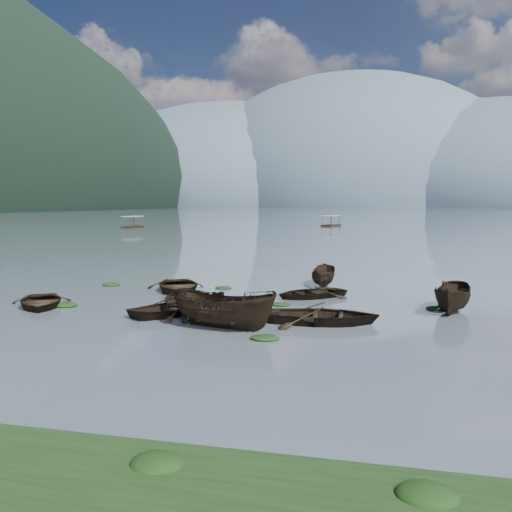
% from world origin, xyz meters
% --- Properties ---
extents(ground_plane, '(2400.00, 2400.00, 0.00)m').
position_xyz_m(ground_plane, '(0.00, 0.00, 0.00)').
color(ground_plane, '#535D68').
extents(haze_mtn_a, '(520.00, 520.00, 280.00)m').
position_xyz_m(haze_mtn_a, '(-260.00, 900.00, 0.00)').
color(haze_mtn_a, '#475666').
rests_on(haze_mtn_a, ground).
extents(haze_mtn_b, '(520.00, 520.00, 340.00)m').
position_xyz_m(haze_mtn_b, '(-60.00, 900.00, 0.00)').
color(haze_mtn_b, '#475666').
rests_on(haze_mtn_b, ground).
extents(haze_mtn_c, '(520.00, 520.00, 260.00)m').
position_xyz_m(haze_mtn_c, '(140.00, 900.00, 0.00)').
color(haze_mtn_c, '#475666').
rests_on(haze_mtn_c, ground).
extents(rowboat_0, '(4.86, 5.28, 0.89)m').
position_xyz_m(rowboat_0, '(-9.09, 3.20, 0.00)').
color(rowboat_0, black).
rests_on(rowboat_0, ground).
extents(rowboat_1, '(5.54, 5.79, 0.98)m').
position_xyz_m(rowboat_1, '(-1.59, 3.11, 0.00)').
color(rowboat_1, black).
rests_on(rowboat_1, ground).
extents(rowboat_2, '(5.29, 3.09, 1.92)m').
position_xyz_m(rowboat_2, '(1.44, 0.63, 0.00)').
color(rowboat_2, black).
rests_on(rowboat_2, ground).
extents(rowboat_3, '(4.65, 5.61, 1.00)m').
position_xyz_m(rowboat_3, '(-1.97, 5.37, 0.00)').
color(rowboat_3, black).
rests_on(rowboat_3, ground).
extents(rowboat_4, '(5.28, 3.97, 1.04)m').
position_xyz_m(rowboat_4, '(5.29, 2.70, 0.00)').
color(rowboat_4, black).
rests_on(rowboat_4, ground).
extents(rowboat_5, '(2.43, 4.47, 1.64)m').
position_xyz_m(rowboat_5, '(11.11, 6.87, 0.00)').
color(rowboat_5, black).
rests_on(rowboat_5, ground).
extents(rowboat_6, '(5.39, 6.03, 1.03)m').
position_xyz_m(rowboat_6, '(-4.17, 9.54, 0.00)').
color(rowboat_6, black).
rests_on(rowboat_6, ground).
extents(rowboat_7, '(5.14, 5.05, 0.87)m').
position_xyz_m(rowboat_7, '(3.78, 9.43, 0.00)').
color(rowboat_7, black).
rests_on(rowboat_7, ground).
extents(rowboat_8, '(1.49, 3.79, 1.45)m').
position_xyz_m(rowboat_8, '(3.87, 14.16, 0.00)').
color(rowboat_8, black).
rests_on(rowboat_8, ground).
extents(weed_clump_0, '(1.22, 1.00, 0.27)m').
position_xyz_m(weed_clump_0, '(-7.88, 3.59, 0.00)').
color(weed_clump_0, black).
rests_on(weed_clump_0, ground).
extents(weed_clump_1, '(1.11, 0.89, 0.24)m').
position_xyz_m(weed_clump_1, '(-1.19, 3.36, 0.00)').
color(weed_clump_1, black).
rests_on(weed_clump_1, ground).
extents(weed_clump_2, '(1.15, 0.92, 0.25)m').
position_xyz_m(weed_clump_2, '(3.55, -0.86, 0.00)').
color(weed_clump_2, black).
rests_on(weed_clump_2, ground).
extents(weed_clump_3, '(1.02, 0.86, 0.23)m').
position_xyz_m(weed_clump_3, '(2.67, 6.50, 0.00)').
color(weed_clump_3, black).
rests_on(weed_clump_3, ground).
extents(weed_clump_4, '(1.02, 0.81, 0.21)m').
position_xyz_m(weed_clump_4, '(10.37, 7.30, 0.00)').
color(weed_clump_4, black).
rests_on(weed_clump_4, ground).
extents(weed_clump_5, '(1.18, 0.95, 0.25)m').
position_xyz_m(weed_clump_5, '(-9.26, 10.91, 0.00)').
color(weed_clump_5, black).
rests_on(weed_clump_5, ground).
extents(weed_clump_6, '(1.04, 0.87, 0.22)m').
position_xyz_m(weed_clump_6, '(-1.91, 11.37, 0.00)').
color(weed_clump_6, black).
rests_on(weed_clump_6, ground).
extents(weed_clump_7, '(1.03, 0.82, 0.22)m').
position_xyz_m(weed_clump_7, '(11.06, 9.24, 0.00)').
color(weed_clump_7, black).
rests_on(weed_clump_7, ground).
extents(pontoon_left, '(2.65, 6.31, 2.41)m').
position_xyz_m(pontoon_left, '(-47.05, 91.05, 0.00)').
color(pontoon_left, black).
rests_on(pontoon_left, ground).
extents(pontoon_centre, '(4.22, 6.66, 2.37)m').
position_xyz_m(pontoon_centre, '(-6.58, 110.54, 0.00)').
color(pontoon_centre, black).
rests_on(pontoon_centre, ground).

